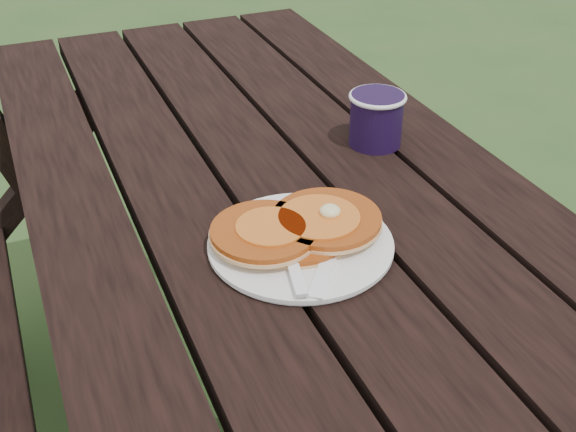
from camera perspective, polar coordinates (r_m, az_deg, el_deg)
name	(u,v)px	position (r m, az deg, el deg)	size (l,w,h in m)	color
picnic_table	(294,389)	(1.32, 0.44, -13.48)	(1.36, 1.80, 0.75)	black
plate	(301,245)	(0.99, 1.00, -2.29)	(0.25, 0.25, 0.01)	white
pancake_stack	(298,227)	(0.99, 0.80, -0.88)	(0.24, 0.15, 0.04)	#AE4913
knife	(330,256)	(0.95, 3.32, -3.20)	(0.02, 0.18, 0.01)	white
fork	(294,269)	(0.92, 0.49, -4.17)	(0.03, 0.16, 0.01)	white
coffee_cup	(376,116)	(1.24, 7.00, 7.85)	(0.10, 0.10, 0.09)	black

